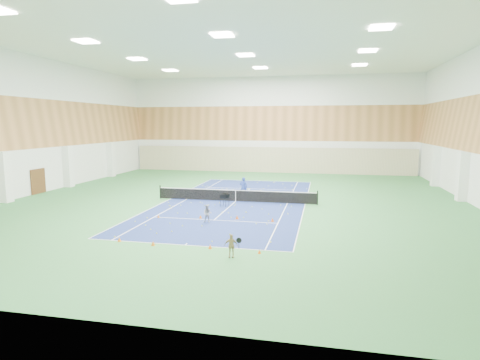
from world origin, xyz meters
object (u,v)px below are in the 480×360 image
at_px(child_court, 207,214).
at_px(ball_cart, 225,200).
at_px(tennis_net, 236,195).
at_px(child_apron, 231,246).
at_px(coach, 243,187).

relative_size(child_court, ball_cart, 1.17).
distance_m(tennis_net, child_apron, 13.46).
bearing_deg(ball_cart, tennis_net, 96.06).
xyz_separation_m(tennis_net, child_apron, (2.72, -13.18, 0.00)).
height_order(tennis_net, child_court, child_court).
bearing_deg(tennis_net, child_court, -91.94).
xyz_separation_m(coach, child_apron, (2.48, -15.16, -0.30)).
bearing_deg(coach, tennis_net, 78.65).
distance_m(coach, child_court, 9.04).
bearing_deg(tennis_net, ball_cart, -101.13).
bearing_deg(tennis_net, child_apron, -78.34).
distance_m(coach, child_apron, 15.36).
height_order(tennis_net, child_apron, child_apron).
bearing_deg(child_court, coach, 84.38).
bearing_deg(tennis_net, coach, 83.16).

